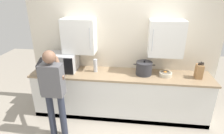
% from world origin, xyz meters
% --- Properties ---
extents(back_wall_tiled, '(3.70, 0.44, 2.70)m').
position_xyz_m(back_wall_tiled, '(0.00, 1.23, 1.39)').
color(back_wall_tiled, beige).
rests_on(back_wall_tiled, ground_plane).
extents(counter_unit, '(3.39, 0.64, 0.90)m').
position_xyz_m(counter_unit, '(0.00, 0.91, 0.45)').
color(counter_unit, white).
rests_on(counter_unit, ground_plane).
extents(microwave_oven, '(0.61, 0.83, 0.34)m').
position_xyz_m(microwave_oven, '(-1.19, 0.94, 1.07)').
color(microwave_oven, '#B7BABF').
rests_on(microwave_oven, counter_unit).
extents(thermos_flask, '(0.08, 0.08, 0.25)m').
position_xyz_m(thermos_flask, '(-0.48, 0.95, 1.03)').
color(thermos_flask, '#B7BABF').
rests_on(thermos_flask, counter_unit).
extents(fruit_bowl, '(0.23, 0.23, 0.09)m').
position_xyz_m(fruit_bowl, '(0.84, 0.91, 0.95)').
color(fruit_bowl, beige).
rests_on(fruit_bowl, counter_unit).
extents(stock_pot, '(0.40, 0.30, 0.28)m').
position_xyz_m(stock_pot, '(0.44, 0.93, 1.03)').
color(stock_pot, '#2D2D33').
rests_on(stock_pot, counter_unit).
extents(knife_block, '(0.11, 0.15, 0.32)m').
position_xyz_m(knife_block, '(1.41, 0.90, 1.03)').
color(knife_block, '#A37547').
rests_on(knife_block, counter_unit).
extents(person_figure, '(0.44, 0.58, 1.56)m').
position_xyz_m(person_figure, '(-1.01, 0.18, 0.93)').
color(person_figure, '#282D3D').
rests_on(person_figure, ground_plane).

